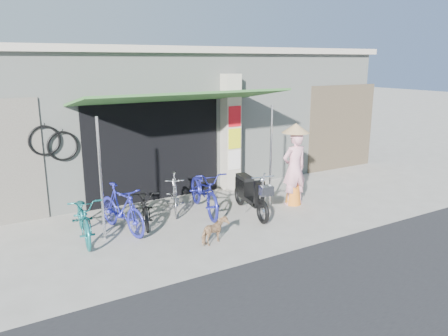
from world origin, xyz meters
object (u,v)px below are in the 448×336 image
nun (294,165)px  bike_silver (175,193)px  bike_blue (122,209)px  street_dog (215,231)px  bike_navy (204,191)px  moped (250,193)px  bike_teal (84,217)px  bike_black (145,206)px

nun → bike_silver: bearing=-18.0°
bike_blue → street_dog: (1.29, -1.46, -0.24)m
bike_navy → moped: moped is taller
bike_teal → bike_black: (1.29, 0.17, -0.06)m
bike_blue → street_dog: bike_blue is taller
bike_teal → nun: (4.76, -0.41, 0.49)m
bike_black → bike_silver: 0.93m
bike_silver → bike_black: bearing=-132.4°
bike_teal → bike_silver: 2.21m
street_dog → nun: bearing=-88.7°
bike_teal → bike_black: 1.30m
bike_teal → moped: bearing=0.1°
bike_black → street_dog: (0.74, -1.63, -0.15)m
street_dog → moped: moped is taller
bike_black → bike_navy: size_ratio=0.78×
bike_silver → bike_navy: 0.67m
bike_silver → nun: 2.84m
bike_silver → street_dog: (-0.11, -2.02, -0.19)m
bike_silver → nun: (2.63, -0.96, 0.51)m
bike_teal → bike_silver: (2.14, 0.56, -0.02)m
bike_silver → moped: moped is taller
bike_navy → nun: bearing=-4.5°
bike_black → bike_navy: (1.39, 0.00, 0.11)m
bike_blue → street_dog: size_ratio=2.76×
bike_blue → bike_silver: (1.40, 0.55, -0.04)m
bike_silver → bike_navy: (0.54, -0.39, 0.07)m
street_dog → bike_silver: bearing=-22.9°
bike_teal → bike_navy: size_ratio=0.89×
bike_silver → nun: bearing=2.8°
bike_black → bike_teal: bearing=-156.0°
moped → street_dog: bearing=-134.2°
bike_blue → bike_navy: bike_navy is taller
bike_navy → bike_black: bearing=-169.0°
moped → nun: size_ratio=0.92×
bike_teal → bike_blue: (0.74, 0.01, 0.03)m
bike_silver → bike_navy: bike_navy is taller
bike_navy → nun: nun is taller
bike_blue → nun: nun is taller
bike_black → moped: 2.30m
nun → street_dog: bearing=23.1°
street_dog → bike_blue: bearing=21.6°
bike_blue → street_dog: 1.96m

